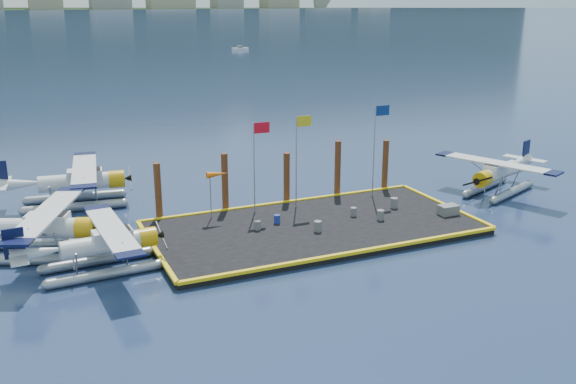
% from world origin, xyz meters
% --- Properties ---
extents(ground, '(4000.00, 4000.00, 0.00)m').
position_xyz_m(ground, '(0.00, 0.00, 0.00)').
color(ground, navy).
rests_on(ground, ground).
extents(dock, '(20.00, 10.00, 0.40)m').
position_xyz_m(dock, '(0.00, 0.00, 0.20)').
color(dock, black).
rests_on(dock, ground).
extents(dock_bumpers, '(20.25, 10.25, 0.18)m').
position_xyz_m(dock_bumpers, '(0.00, 0.00, 0.49)').
color(dock_bumpers, yellow).
rests_on(dock_bumpers, dock).
extents(far_backdrop, '(3050.00, 2050.00, 810.00)m').
position_xyz_m(far_backdrop, '(239.91, 1737.52, 9.45)').
color(far_backdrop, black).
rests_on(far_backdrop, ground).
extents(seaplane_a, '(8.03, 8.85, 3.14)m').
position_xyz_m(seaplane_a, '(-12.77, -1.07, 1.37)').
color(seaplane_a, gray).
rests_on(seaplane_a, ground).
extents(seaplane_b, '(9.23, 9.74, 3.54)m').
position_xyz_m(seaplane_b, '(-15.79, 2.36, 1.54)').
color(seaplane_b, gray).
rests_on(seaplane_b, ground).
extents(seaplane_c, '(9.25, 10.20, 3.61)m').
position_xyz_m(seaplane_c, '(-12.76, 11.16, 1.57)').
color(seaplane_c, gray).
rests_on(seaplane_c, ground).
extents(seaplane_d, '(8.68, 9.14, 3.33)m').
position_xyz_m(seaplane_d, '(15.96, 1.73, 1.45)').
color(seaplane_d, gray).
rests_on(seaplane_d, ground).
extents(drum_0, '(0.41, 0.41, 0.57)m').
position_xyz_m(drum_0, '(-3.53, 0.64, 0.69)').
color(drum_0, '#5E5F63').
rests_on(drum_0, dock).
extents(drum_1, '(0.46, 0.46, 0.64)m').
position_xyz_m(drum_1, '(4.34, -0.83, 0.72)').
color(drum_1, '#5E5F63').
rests_on(drum_1, dock).
extents(drum_2, '(0.40, 0.40, 0.56)m').
position_xyz_m(drum_2, '(3.13, 0.55, 0.68)').
color(drum_2, '#5E5F63').
rests_on(drum_2, dock).
extents(drum_3, '(0.46, 0.46, 0.65)m').
position_xyz_m(drum_3, '(-0.28, -1.12, 0.72)').
color(drum_3, '#5E5F63').
rests_on(drum_3, dock).
extents(drum_4, '(0.48, 0.48, 0.68)m').
position_xyz_m(drum_4, '(6.49, 0.95, 0.74)').
color(drum_4, '#5E5F63').
rests_on(drum_4, dock).
extents(drum_5, '(0.39, 0.39, 0.55)m').
position_xyz_m(drum_5, '(-1.98, 1.23, 0.67)').
color(drum_5, navy).
rests_on(drum_5, dock).
extents(crate, '(1.26, 0.84, 0.63)m').
position_xyz_m(crate, '(8.98, -1.68, 0.71)').
color(crate, '#5E5F63').
rests_on(crate, dock).
extents(flagpole_red, '(1.14, 0.08, 6.00)m').
position_xyz_m(flagpole_red, '(-2.29, 3.80, 4.40)').
color(flagpole_red, gray).
rests_on(flagpole_red, dock).
extents(flagpole_yellow, '(1.14, 0.08, 6.20)m').
position_xyz_m(flagpole_yellow, '(0.70, 3.80, 4.51)').
color(flagpole_yellow, gray).
rests_on(flagpole_yellow, dock).
extents(flagpole_blue, '(1.14, 0.08, 6.50)m').
position_xyz_m(flagpole_blue, '(6.70, 3.80, 4.69)').
color(flagpole_blue, gray).
rests_on(flagpole_blue, dock).
extents(windsock, '(1.40, 0.44, 3.12)m').
position_xyz_m(windsock, '(-5.03, 3.80, 3.23)').
color(windsock, gray).
rests_on(windsock, dock).
extents(piling_0, '(0.44, 0.44, 4.00)m').
position_xyz_m(piling_0, '(-8.50, 5.40, 2.00)').
color(piling_0, '#442813').
rests_on(piling_0, ground).
extents(piling_1, '(0.44, 0.44, 4.20)m').
position_xyz_m(piling_1, '(-4.00, 5.40, 2.10)').
color(piling_1, '#442813').
rests_on(piling_1, ground).
extents(piling_2, '(0.44, 0.44, 3.80)m').
position_xyz_m(piling_2, '(0.50, 5.40, 1.90)').
color(piling_2, '#442813').
rests_on(piling_2, ground).
extents(piling_3, '(0.44, 0.44, 4.30)m').
position_xyz_m(piling_3, '(4.50, 5.40, 2.15)').
color(piling_3, '#442813').
rests_on(piling_3, ground).
extents(piling_4, '(0.44, 0.44, 4.00)m').
position_xyz_m(piling_4, '(8.50, 5.40, 2.00)').
color(piling_4, '#442813').
rests_on(piling_4, ground).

